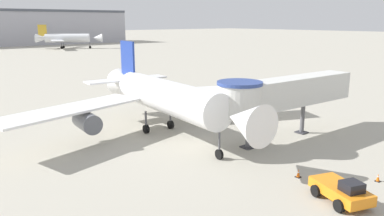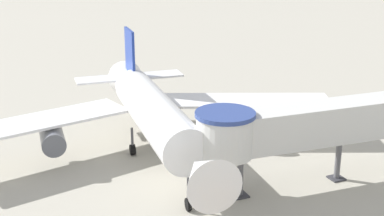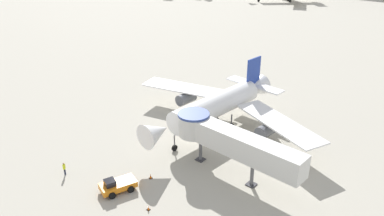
# 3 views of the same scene
# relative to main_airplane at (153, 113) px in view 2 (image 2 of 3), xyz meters

# --- Properties ---
(ground_plane) EXTENTS (800.00, 800.00, 0.00)m
(ground_plane) POSITION_rel_main_airplane_xyz_m (-0.24, -4.90, -3.97)
(ground_plane) COLOR #A8A393
(main_airplane) EXTENTS (33.68, 25.65, 9.36)m
(main_airplane) POSITION_rel_main_airplane_xyz_m (0.00, 0.00, 0.00)
(main_airplane) COLOR white
(main_airplane) RESTS_ON ground_plane
(jet_bridge) EXTENTS (17.64, 4.10, 6.45)m
(jet_bridge) POSITION_rel_main_airplane_xyz_m (7.72, -8.78, 0.80)
(jet_bridge) COLOR silver
(jet_bridge) RESTS_ON ground_plane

